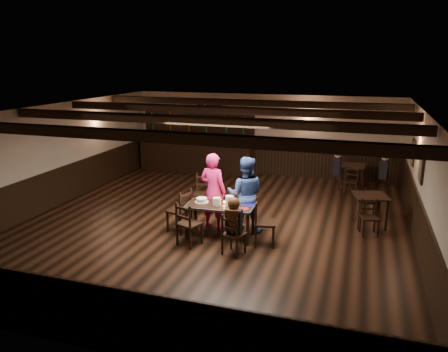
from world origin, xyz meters
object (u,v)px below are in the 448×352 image
(woman_pink, at_px, (213,191))
(man_blue, at_px, (245,194))
(chair_near_left, at_px, (187,221))
(bar_counter, at_px, (197,150))
(cake, at_px, (202,200))
(chair_near_right, at_px, (232,232))
(dining_table, at_px, (220,209))

(woman_pink, distance_m, man_blue, 0.75)
(chair_near_left, bearing_deg, bar_counter, 109.46)
(cake, bearing_deg, bar_counter, 112.43)
(man_blue, bearing_deg, cake, 21.70)
(chair_near_right, xyz_separation_m, man_blue, (-0.10, 1.37, 0.37))
(chair_near_right, distance_m, man_blue, 1.42)
(dining_table, bearing_deg, chair_near_right, -58.04)
(dining_table, bearing_deg, cake, 173.04)
(woman_pink, bearing_deg, bar_counter, -54.03)
(man_blue, distance_m, bar_counter, 5.84)
(cake, bearing_deg, man_blue, 29.44)
(chair_near_right, distance_m, bar_counter, 7.08)
(dining_table, xyz_separation_m, bar_counter, (-2.69, 5.48, 0.06))
(dining_table, bearing_deg, chair_near_left, -127.99)
(dining_table, xyz_separation_m, man_blue, (0.41, 0.55, 0.21))
(chair_near_right, bearing_deg, dining_table, 121.96)
(cake, bearing_deg, woman_pink, 74.51)
(woman_pink, bearing_deg, chair_near_left, 91.48)
(cake, distance_m, bar_counter, 5.87)
(chair_near_left, height_order, cake, chair_near_left)
(chair_near_left, distance_m, bar_counter, 6.52)
(man_blue, xyz_separation_m, cake, (-0.87, -0.49, -0.07))
(dining_table, relative_size, chair_near_right, 1.77)
(bar_counter, bearing_deg, chair_near_right, -63.04)
(man_blue, distance_m, cake, 1.00)
(chair_near_right, height_order, cake, chair_near_right)
(dining_table, distance_m, chair_near_right, 0.98)
(dining_table, xyz_separation_m, chair_near_left, (-0.52, -0.67, -0.11))
(dining_table, bearing_deg, man_blue, 52.76)
(man_blue, height_order, cake, man_blue)
(man_blue, bearing_deg, dining_table, 45.02)
(cake, xyz_separation_m, bar_counter, (-2.24, 5.43, -0.07))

